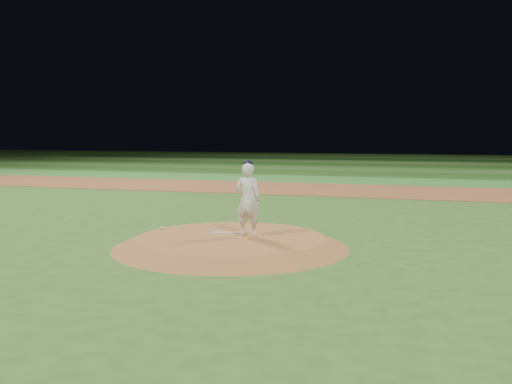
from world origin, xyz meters
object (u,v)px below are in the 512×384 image
Objects in this scene: pitchers_mound at (231,242)px; rosin_bag at (163,228)px; pitching_rubber at (226,233)px; pitcher_on_mound at (248,199)px.

pitchers_mound is 2.03m from rosin_bag.
pitching_rubber is (-0.24, 0.37, 0.14)m from pitchers_mound.
pitchers_mound is 0.46m from pitching_rubber.
rosin_bag is at bearing 160.25° from pitching_rubber.
pitcher_on_mound is (2.34, -0.24, 0.84)m from rosin_bag.
pitching_rubber is at bearing -2.44° from rosin_bag.
pitcher_on_mound is at bearing 28.86° from pitchers_mound.
pitchers_mound is 8.15× the size of pitching_rubber.
pitching_rubber is at bearing 123.67° from pitchers_mound.
pitchers_mound is 43.60× the size of rosin_bag.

